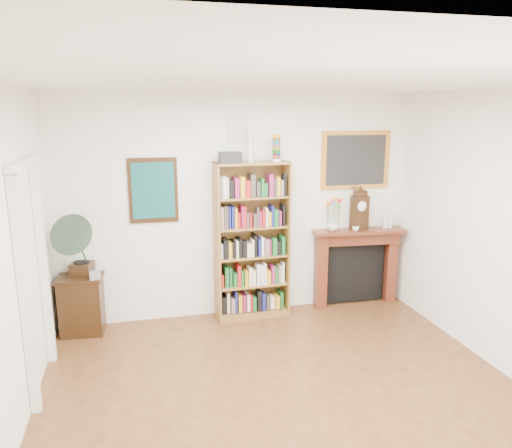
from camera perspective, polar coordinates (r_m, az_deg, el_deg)
The scene contains 15 objects.
room at distance 3.94m, azimuth 5.57°, elevation -4.79°, with size 4.51×5.01×2.81m.
door_casing at distance 5.01m, azimuth -24.17°, elevation -3.65°, with size 0.08×1.02×2.17m.
teal_poster at distance 6.09m, azimuth -11.67°, elevation 3.78°, with size 0.58×0.04×0.78m.
small_picture at distance 6.15m, azimuth -1.98°, elevation 10.69°, with size 0.26×0.04×0.30m.
gilt_painting at distance 6.67m, azimuth 11.31°, elevation 7.18°, with size 0.95×0.04×0.75m.
bookshelf at distance 6.19m, azimuth -0.47°, elevation -0.95°, with size 0.92×0.36×2.27m.
side_cabinet at distance 6.28m, azimuth -19.29°, elevation -8.72°, with size 0.52×0.38×0.70m, color black.
fireplace at distance 6.88m, azimuth 11.31°, elevation -4.08°, with size 1.26×0.39×1.04m.
gramophone at distance 5.98m, azimuth -19.64°, elevation -1.90°, with size 0.61×0.69×0.77m.
cd_stack at distance 6.02m, azimuth -17.90°, elevation -5.60°, with size 0.12×0.12×0.08m, color #ACACB8.
mantel_clock at distance 6.68m, azimuth 11.75°, elevation 1.48°, with size 0.24×0.16×0.52m.
flower_vase at distance 6.58m, azimuth 8.78°, elevation -0.08°, with size 0.15×0.15×0.16m, color silver.
teacup at distance 6.63m, azimuth 11.32°, elevation -0.50°, with size 0.09×0.09×0.07m, color white.
bottle_left at distance 6.88m, azimuth 14.63°, elevation 0.56°, with size 0.07×0.07×0.24m, color silver.
bottle_right at distance 6.91m, azimuth 15.11°, elevation 0.41°, with size 0.06×0.06×0.20m, color silver.
Camera 1 is at (-1.26, -3.53, 2.60)m, focal length 35.00 mm.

